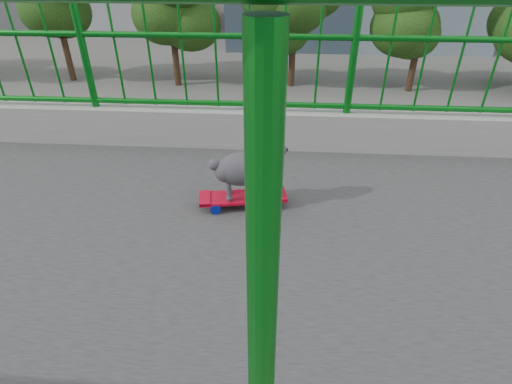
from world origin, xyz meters
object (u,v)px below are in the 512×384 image
object	(u,v)px
poodle	(247,166)
car_3	(243,137)
skateboard	(243,198)
car_1	(92,207)

from	to	relation	value
poodle	car_3	xyz separation A→B (m)	(-15.10, -1.67, -6.61)
skateboard	car_1	size ratio (longest dim) A/B	0.12
poodle	car_1	world-z (taller)	poodle
skateboard	car_3	distance (m)	16.48
skateboard	car_1	world-z (taller)	skateboard
car_1	car_3	size ratio (longest dim) A/B	1.02
car_1	car_3	xyz separation A→B (m)	(-6.40, 4.56, -0.11)
skateboard	car_1	bearing A→B (deg)	-154.61
poodle	car_3	distance (m)	16.56
skateboard	car_3	size ratio (longest dim) A/B	0.12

